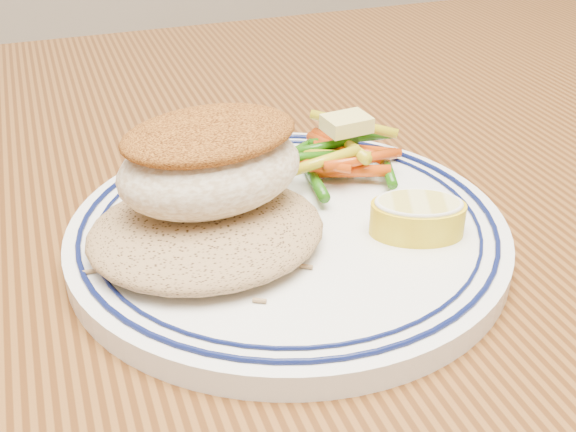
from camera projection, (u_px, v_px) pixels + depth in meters
The scene contains 7 objects.
dining_table at pixel (217, 359), 0.49m from camera, with size 1.50×0.90×0.75m.
plate at pixel (288, 231), 0.43m from camera, with size 0.26×0.26×0.02m.
rice_pilaf at pixel (206, 226), 0.40m from camera, with size 0.13×0.12×0.03m, color #95724A.
fish_fillet at pixel (210, 160), 0.39m from camera, with size 0.12×0.09×0.05m.
vegetable_pile at pixel (338, 154), 0.48m from camera, with size 0.11×0.09×0.03m.
butter_pat at pixel (347, 124), 0.47m from camera, with size 0.03×0.02×0.01m, color #E3D66F.
lemon_wedge at pixel (418, 215), 0.41m from camera, with size 0.07×0.07×0.02m.
Camera 1 is at (-0.08, -0.36, 0.99)m, focal length 45.00 mm.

